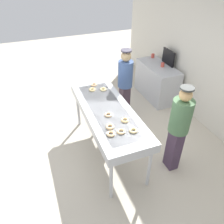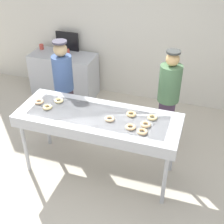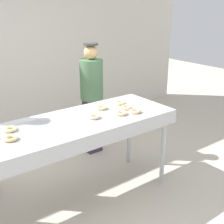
{
  "view_description": "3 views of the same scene",
  "coord_description": "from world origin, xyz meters",
  "views": [
    {
      "loc": [
        3.03,
        -1.1,
        3.23
      ],
      "look_at": [
        0.2,
        0.01,
        1.07
      ],
      "focal_mm": 35.25,
      "sensor_mm": 36.0,
      "label": 1
    },
    {
      "loc": [
        1.26,
        -3.19,
        3.32
      ],
      "look_at": [
        0.2,
        0.02,
        1.09
      ],
      "focal_mm": 48.64,
      "sensor_mm": 36.0,
      "label": 2
    },
    {
      "loc": [
        -1.49,
        -2.62,
        2.2
      ],
      "look_at": [
        0.41,
        -0.09,
        1.04
      ],
      "focal_mm": 47.81,
      "sensor_mm": 36.0,
      "label": 3
    }
  ],
  "objects": [
    {
      "name": "ground_plane",
      "position": [
        0.0,
        0.0,
        0.0
      ],
      "size": [
        16.0,
        16.0,
        0.0
      ],
      "primitive_type": "plane",
      "color": "beige"
    },
    {
      "name": "back_wall",
      "position": [
        0.0,
        2.42,
        1.6
      ],
      "size": [
        8.0,
        0.12,
        3.21
      ],
      "primitive_type": "cube",
      "color": "silver",
      "rests_on": "ground"
    },
    {
      "name": "fryer_conveyor",
      "position": [
        0.0,
        0.0,
        0.92
      ],
      "size": [
        2.26,
        0.82,
        1.01
      ],
      "color": "#B7BABF",
      "rests_on": "ground"
    },
    {
      "name": "plain_donut_0",
      "position": [
        0.5,
        -0.15,
        1.03
      ],
      "size": [
        0.18,
        0.18,
        0.03
      ],
      "primitive_type": "torus",
      "rotation": [
        0.0,
        0.0,
        1.09
      ],
      "color": "#F6C98E",
      "rests_on": "fryer_conveyor"
    },
    {
      "name": "plain_donut_1",
      "position": [
        0.72,
        0.16,
        1.03
      ],
      "size": [
        0.19,
        0.19,
        0.03
      ],
      "primitive_type": "torus",
      "rotation": [
        0.0,
        0.0,
        0.92
      ],
      "color": "#EFD48F",
      "rests_on": "fryer_conveyor"
    },
    {
      "name": "plain_donut_2",
      "position": [
        0.19,
        -0.06,
        1.03
      ],
      "size": [
        0.19,
        0.19,
        0.03
      ],
      "primitive_type": "torus",
      "rotation": [
        0.0,
        0.0,
        0.85
      ],
      "color": "beige",
      "rests_on": "fryer_conveyor"
    },
    {
      "name": "plain_donut_3",
      "position": [
        -0.93,
        0.04,
        1.03
      ],
      "size": [
        0.18,
        0.18,
        0.03
      ],
      "primitive_type": "torus",
      "rotation": [
        0.0,
        0.0,
        1.05
      ],
      "color": "#F8C692",
      "rests_on": "fryer_conveyor"
    },
    {
      "name": "plain_donut_4",
      "position": [
        0.43,
        0.14,
        1.03
      ],
      "size": [
        0.18,
        0.18,
        0.03
      ],
      "primitive_type": "torus",
      "rotation": [
        0.0,
        0.0,
        1.12
      ],
      "color": "#F0C882",
      "rests_on": "fryer_conveyor"
    },
    {
      "name": "plain_donut_5",
      "position": [
        -0.67,
        0.16,
        1.03
      ],
      "size": [
        0.16,
        0.16,
        0.03
      ],
      "primitive_type": "torus",
      "rotation": [
        0.0,
        0.0,
        0.21
      ],
      "color": "beige",
      "rests_on": "fryer_conveyor"
    },
    {
      "name": "plain_donut_6",
      "position": [
        0.67,
        -0.03,
        1.03
      ],
      "size": [
        0.18,
        0.18,
        0.03
      ],
      "primitive_type": "torus",
      "rotation": [
        0.0,
        0.0,
        2.02
      ],
      "color": "#F6CE92",
      "rests_on": "fryer_conveyor"
    },
    {
      "name": "plain_donut_7",
      "position": [
        -0.74,
        -0.06,
        1.03
      ],
      "size": [
        0.19,
        0.19,
        0.03
      ],
      "primitive_type": "torus",
      "rotation": [
        0.0,
        0.0,
        0.71
      ],
      "color": "#EDCE87",
      "rests_on": "fryer_conveyor"
    },
    {
      "name": "plain_donut_8",
      "position": [
        0.67,
        -0.19,
        1.03
      ],
      "size": [
        0.18,
        0.18,
        0.03
      ],
      "primitive_type": "torus",
      "rotation": [
        0.0,
        0.0,
        2.53
      ],
      "color": "#F2C489",
      "rests_on": "fryer_conveyor"
    },
    {
      "name": "worker_baker",
      "position": [
        -0.87,
        0.73,
        0.96
      ],
      "size": [
        0.32,
        0.32,
        1.7
      ],
      "rotation": [
        0.0,
        0.0,
        3.33
      ],
      "color": "#3B2B38",
      "rests_on": "ground"
    },
    {
      "name": "worker_assistant",
      "position": [
        0.81,
        0.95,
        0.95
      ],
      "size": [
        0.34,
        0.34,
        1.68
      ],
      "rotation": [
        0.0,
        0.0,
        3.14
      ],
      "color": "#3F2E44",
      "rests_on": "ground"
    },
    {
      "name": "prep_counter",
      "position": [
        -1.51,
        1.97,
        0.45
      ],
      "size": [
        1.34,
        0.63,
        0.91
      ],
      "primitive_type": "cube",
      "color": "#B7BABF",
      "rests_on": "ground"
    },
    {
      "name": "paper_cup_0",
      "position": [
        -1.42,
        2.03,
        0.96
      ],
      "size": [
        0.09,
        0.09,
        0.1
      ],
      "primitive_type": "cylinder",
      "color": "#CC4C3F",
      "rests_on": "prep_counter"
    },
    {
      "name": "paper_cup_1",
      "position": [
        -2.06,
        2.11,
        0.96
      ],
      "size": [
        0.09,
        0.09,
        0.1
      ],
      "primitive_type": "cylinder",
      "color": "#CC4C3F",
      "rests_on": "prep_counter"
    },
    {
      "name": "menu_display",
      "position": [
        -1.51,
        2.24,
        1.1
      ],
      "size": [
        0.49,
        0.04,
        0.38
      ],
      "primitive_type": "cube",
      "color": "black",
      "rests_on": "prep_counter"
    }
  ]
}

